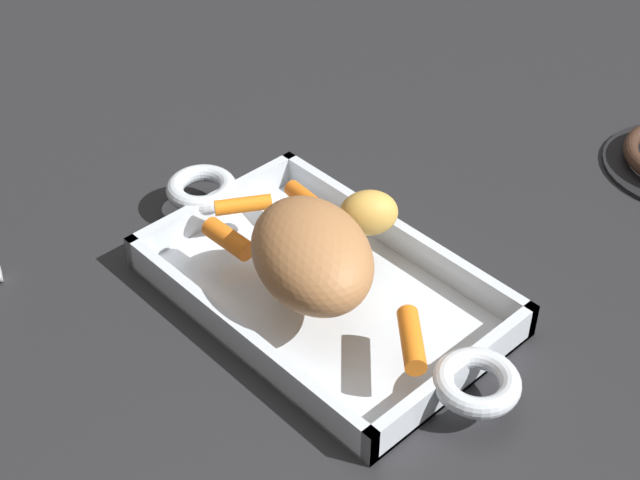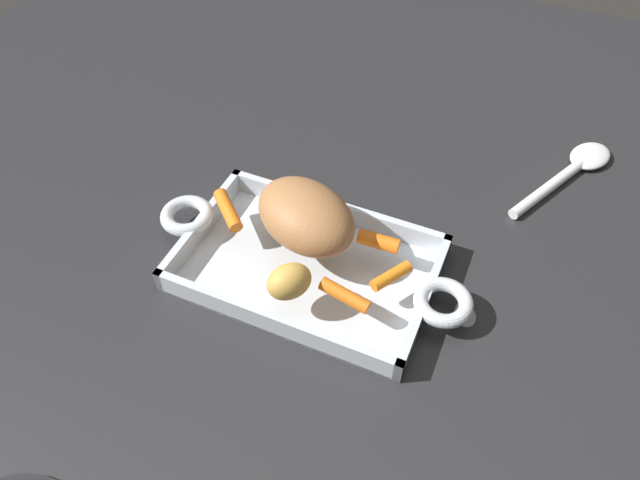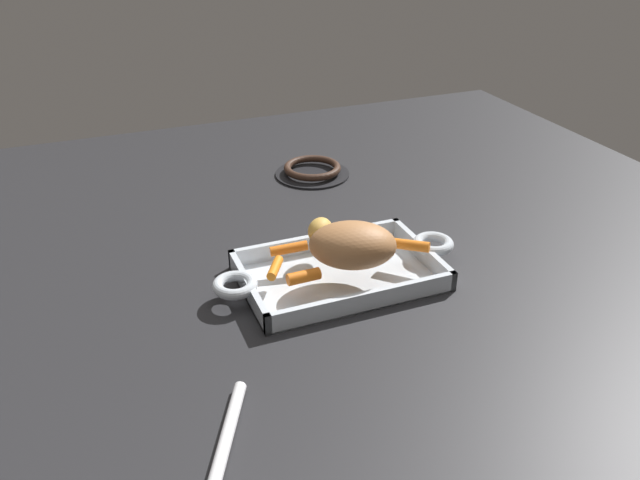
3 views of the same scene
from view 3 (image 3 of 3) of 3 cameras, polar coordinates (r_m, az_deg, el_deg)
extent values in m
plane|color=#232326|center=(1.05, 1.71, -3.47)|extent=(1.69, 1.69, 0.00)
cube|color=silver|center=(1.05, 1.71, -3.30)|extent=(0.32, 0.20, 0.01)
cube|color=silver|center=(0.97, 3.99, -5.48)|extent=(0.32, 0.01, 0.03)
cube|color=silver|center=(1.12, -0.23, -0.27)|extent=(0.32, 0.01, 0.03)
cube|color=silver|center=(1.00, -6.35, -4.38)|extent=(0.01, 0.20, 0.03)
cube|color=silver|center=(1.11, 9.01, -1.11)|extent=(0.01, 0.20, 0.03)
torus|color=silver|center=(0.99, -7.54, -3.98)|extent=(0.07, 0.07, 0.02)
torus|color=silver|center=(1.11, 9.99, -0.33)|extent=(0.07, 0.07, 0.02)
ellipsoid|color=#A66F42|center=(1.00, 2.91, -0.45)|extent=(0.16, 0.14, 0.07)
cylinder|color=orange|center=(0.99, -3.94, -2.56)|extent=(0.04, 0.05, 0.01)
cylinder|color=orange|center=(1.06, 7.95, -0.45)|extent=(0.06, 0.06, 0.02)
cylinder|color=orange|center=(0.97, -1.45, -3.25)|extent=(0.05, 0.02, 0.02)
cylinder|color=orange|center=(1.05, -2.77, -0.76)|extent=(0.06, 0.02, 0.02)
ellipsoid|color=gold|center=(1.07, 0.03, 0.85)|extent=(0.06, 0.07, 0.04)
cylinder|color=black|center=(1.43, -0.68, 5.95)|extent=(0.16, 0.16, 0.01)
torus|color=#382319|center=(1.43, -0.69, 6.40)|extent=(0.13, 0.13, 0.02)
cylinder|color=white|center=(0.79, -8.19, -16.61)|extent=(0.09, 0.15, 0.02)
camera|label=1|loc=(0.90, 47.30, 22.11)|focal=53.45mm
camera|label=2|loc=(1.23, -16.14, 28.62)|focal=32.20mm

